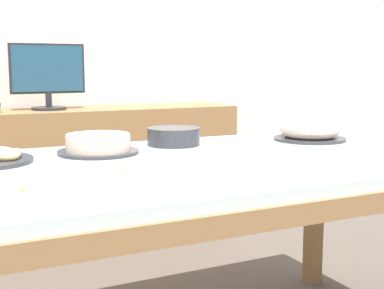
{
  "coord_description": "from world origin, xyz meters",
  "views": [
    {
      "loc": [
        -0.84,
        -1.59,
        1.08
      ],
      "look_at": [
        -0.07,
        -0.05,
        0.83
      ],
      "focal_mm": 50.0,
      "sensor_mm": 36.0,
      "label": 1
    }
  ],
  "objects_px": {
    "cake_golden_bundt": "(310,129)",
    "plate_stack": "(174,136)",
    "computer_monitor": "(48,77)",
    "tealight_right_edge": "(23,195)",
    "tealight_centre": "(123,173)",
    "cake_chocolate_round": "(98,144)"
  },
  "relations": [
    {
      "from": "tealight_centre",
      "to": "cake_golden_bundt",
      "type": "bearing_deg",
      "value": 21.12
    },
    {
      "from": "cake_chocolate_round",
      "to": "tealight_centre",
      "type": "xyz_separation_m",
      "value": [
        -0.05,
        -0.43,
        -0.02
      ]
    },
    {
      "from": "cake_golden_bundt",
      "to": "plate_stack",
      "type": "relative_size",
      "value": 1.45
    },
    {
      "from": "computer_monitor",
      "to": "cake_chocolate_round",
      "type": "height_order",
      "value": "computer_monitor"
    },
    {
      "from": "computer_monitor",
      "to": "tealight_centre",
      "type": "relative_size",
      "value": 10.6
    },
    {
      "from": "cake_golden_bundt",
      "to": "tealight_centre",
      "type": "height_order",
      "value": "cake_golden_bundt"
    },
    {
      "from": "cake_chocolate_round",
      "to": "tealight_centre",
      "type": "distance_m",
      "value": 0.43
    },
    {
      "from": "tealight_centre",
      "to": "tealight_right_edge",
      "type": "relative_size",
      "value": 1.0
    },
    {
      "from": "cake_golden_bundt",
      "to": "plate_stack",
      "type": "height_order",
      "value": "cake_golden_bundt"
    },
    {
      "from": "cake_chocolate_round",
      "to": "cake_golden_bundt",
      "type": "bearing_deg",
      "value": -3.44
    },
    {
      "from": "computer_monitor",
      "to": "cake_golden_bundt",
      "type": "relative_size",
      "value": 1.39
    },
    {
      "from": "plate_stack",
      "to": "tealight_right_edge",
      "type": "height_order",
      "value": "plate_stack"
    },
    {
      "from": "computer_monitor",
      "to": "tealight_right_edge",
      "type": "height_order",
      "value": "computer_monitor"
    },
    {
      "from": "computer_monitor",
      "to": "tealight_right_edge",
      "type": "xyz_separation_m",
      "value": [
        -0.44,
        -1.85,
        -0.24
      ]
    },
    {
      "from": "cake_golden_bundt",
      "to": "plate_stack",
      "type": "xyz_separation_m",
      "value": [
        -0.58,
        0.12,
        -0.01
      ]
    },
    {
      "from": "computer_monitor",
      "to": "plate_stack",
      "type": "height_order",
      "value": "computer_monitor"
    },
    {
      "from": "tealight_centre",
      "to": "tealight_right_edge",
      "type": "distance_m",
      "value": 0.33
    },
    {
      "from": "cake_chocolate_round",
      "to": "cake_golden_bundt",
      "type": "distance_m",
      "value": 0.91
    },
    {
      "from": "cake_chocolate_round",
      "to": "plate_stack",
      "type": "height_order",
      "value": "cake_chocolate_round"
    },
    {
      "from": "computer_monitor",
      "to": "cake_chocolate_round",
      "type": "bearing_deg",
      "value": -93.83
    },
    {
      "from": "tealight_right_edge",
      "to": "tealight_centre",
      "type": "bearing_deg",
      "value": 26.11
    },
    {
      "from": "tealight_right_edge",
      "to": "cake_chocolate_round",
      "type": "bearing_deg",
      "value": 58.35
    }
  ]
}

